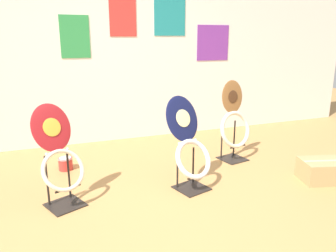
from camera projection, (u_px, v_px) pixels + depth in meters
ground_plane at (171, 229)px, 2.45m from camera, size 14.00×14.00×0.00m
wall_back at (105, 45)px, 4.27m from camera, size 8.00×0.07×2.60m
toilet_seat_display_navy_moon at (189, 146)px, 3.04m from camera, size 0.47×0.48×0.87m
toilet_seat_display_woodgrain at (234, 125)px, 3.75m from camera, size 0.45×0.33×0.93m
toilet_seat_display_crimson_swirl at (59, 159)px, 2.71m from camera, size 0.46×0.45×0.86m
paint_can at (66, 163)px, 3.54m from camera, size 0.15×0.15×0.14m
storage_box at (324, 171)px, 3.27m from camera, size 0.53×0.43×0.21m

